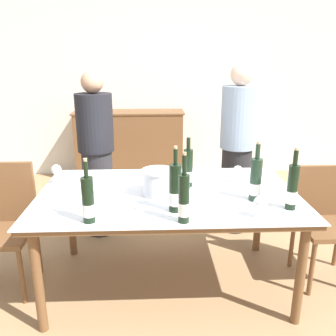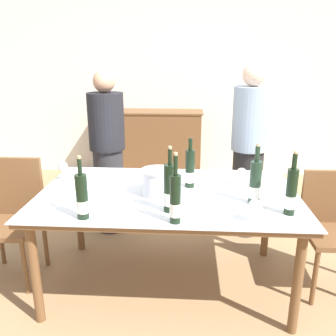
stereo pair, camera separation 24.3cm
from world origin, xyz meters
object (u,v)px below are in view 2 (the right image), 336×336
chair_left_end (12,211)px  person_host (108,154)px  wine_glass_0 (241,174)px  wine_bottle_4 (291,193)px  wine_bottle_0 (255,183)px  wine_glass_1 (255,207)px  wine_bottle_1 (82,198)px  ice_bucket (158,181)px  dining_table (168,201)px  wine_bottle_2 (175,200)px  chair_right_end (334,223)px  wine_bottle_3 (190,170)px  person_guest_left (249,153)px  wine_bottle_5 (170,190)px  wine_glass_2 (63,167)px  sideboard_cabinet (149,145)px

chair_left_end → person_host: (0.57, 0.78, 0.24)m
wine_glass_0 → chair_left_end: 1.75m
wine_bottle_4 → person_host: (-1.37, 1.18, -0.11)m
wine_bottle_0 → wine_glass_1: (-0.04, -0.27, -0.04)m
wine_bottle_1 → wine_bottle_4: bearing=6.2°
wine_glass_0 → chair_left_end: chair_left_end is taller
ice_bucket → wine_bottle_0: size_ratio=0.58×
dining_table → wine_bottle_2: wine_bottle_2 is taller
ice_bucket → chair_right_end: ice_bucket is taller
dining_table → wine_bottle_4: wine_bottle_4 is taller
wine_bottle_3 → chair_right_end: (1.04, -0.04, -0.37)m
wine_bottle_1 → wine_bottle_2: 0.54m
person_guest_left → wine_glass_1: bearing=-97.3°
wine_bottle_4 → chair_left_end: bearing=168.5°
wine_bottle_5 → ice_bucket: bearing=109.8°
wine_bottle_3 → chair_right_end: bearing=-2.5°
wine_bottle_3 → wine_bottle_4: wine_bottle_4 is taller
wine_bottle_1 → chair_left_end: wine_bottle_1 is taller
wine_bottle_0 → dining_table: bearing=164.9°
wine_bottle_4 → wine_glass_2: (-1.57, 0.52, -0.03)m
ice_bucket → wine_bottle_1: size_ratio=0.61×
dining_table → wine_glass_1: wine_glass_1 is taller
wine_bottle_1 → wine_bottle_2: bearing=-2.6°
chair_left_end → wine_bottle_2: bearing=-23.6°
sideboard_cabinet → person_guest_left: 1.96m
wine_bottle_2 → wine_glass_0: wine_bottle_2 is taller
ice_bucket → wine_glass_0: bearing=18.6°
dining_table → chair_right_end: 1.21m
ice_bucket → wine_bottle_0: wine_bottle_0 is taller
ice_bucket → wine_bottle_4: size_ratio=0.59×
wine_bottle_3 → chair_right_end: size_ratio=0.42×
dining_table → ice_bucket: ice_bucket is taller
wine_bottle_0 → person_guest_left: (0.12, 1.04, -0.07)m
wine_bottle_2 → wine_bottle_3: bearing=82.2°
sideboard_cabinet → wine_bottle_3: bearing=-76.2°
dining_table → person_host: bearing=125.6°
wine_glass_0 → wine_glass_2: (-1.34, 0.04, 0.01)m
wine_bottle_2 → person_host: person_host is taller
sideboard_cabinet → wine_bottle_2: wine_bottle_2 is taller
dining_table → person_guest_left: size_ratio=1.13×
wine_bottle_2 → wine_bottle_1: bearing=177.4°
wine_bottle_0 → wine_bottle_1: bearing=-164.5°
dining_table → wine_bottle_0: 0.62m
wine_bottle_5 → wine_glass_2: (-0.85, 0.52, -0.03)m
wine_glass_2 → wine_bottle_3: bearing=-4.8°
ice_bucket → wine_glass_0: size_ratio=1.66×
dining_table → wine_glass_1: bearing=-39.2°
person_guest_left → ice_bucket: bearing=-129.4°
wine_bottle_0 → wine_glass_1: wine_bottle_0 is taller
wine_bottle_0 → wine_glass_0: size_ratio=2.85×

